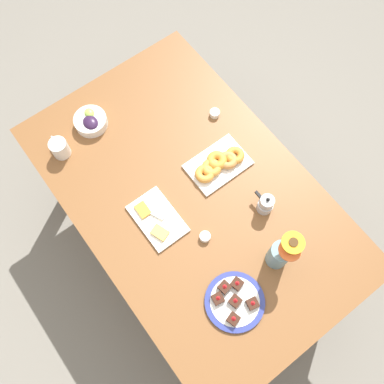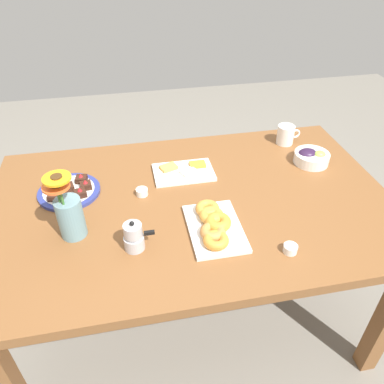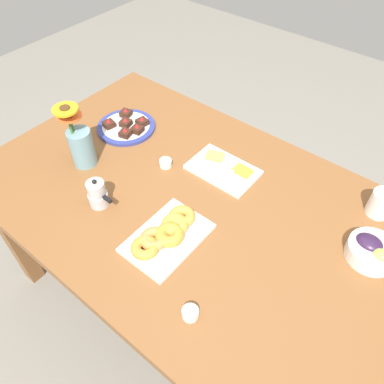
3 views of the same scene
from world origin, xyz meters
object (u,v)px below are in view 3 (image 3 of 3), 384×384
Objects in this scene: jam_cup_honey at (190,313)px; coffee_mug at (382,204)px; cheese_platter at (224,169)px; jam_cup_berry at (166,163)px; croissant_platter at (166,234)px; dining_table at (192,215)px; dessert_plate at (126,126)px; flower_vase at (81,144)px; moka_pot at (98,194)px; grape_bowl at (372,251)px.

coffee_mug is at bearing 68.91° from jam_cup_honey.
cheese_platter is 0.23m from jam_cup_berry.
coffee_mug is 2.44× the size of jam_cup_honey.
cheese_platter is at bearing 31.82° from jam_cup_berry.
coffee_mug reaches higher than croissant_platter.
dining_table is 33.33× the size of jam_cup_honey.
flower_vase is (0.03, -0.25, 0.08)m from dessert_plate.
cheese_platter is at bearing 59.59° from moka_pot.
jam_cup_berry is at bearing 80.24° from moka_pot.
grape_bowl is at bearing 1.22° from dessert_plate.
flower_vase is (-0.45, -0.30, 0.08)m from cheese_platter.
grape_bowl is 0.91m from moka_pot.
dining_table is 0.45m from jam_cup_honey.
flower_vase reaches higher than jam_cup_honey.
flower_vase is at bearing -164.97° from grape_bowl.
jam_cup_berry is at bearing -173.22° from grape_bowl.
flower_vase reaches higher than croissant_platter.
moka_pot is at bearing -99.76° from jam_cup_berry.
jam_cup_berry is 0.30m from dessert_plate.
jam_cup_honey is (-0.31, -0.51, -0.01)m from grape_bowl.
dining_table is 0.62m from grape_bowl.
flower_vase is 0.24m from moka_pot.
dining_table is 0.35m from moka_pot.
coffee_mug reaches higher than dining_table.
grape_bowl is at bearing 32.95° from croissant_platter.
cheese_platter is 0.55m from flower_vase.
croissant_platter is 0.29m from moka_pot.
croissant_platter is 0.50m from flower_vase.
jam_cup_honey is 0.62m from jam_cup_berry.
jam_cup_berry is (-0.46, 0.41, 0.00)m from jam_cup_honey.
coffee_mug is 0.98× the size of moka_pot.
jam_cup_honey is (0.23, -0.16, -0.01)m from croissant_platter.
jam_cup_berry is 0.33m from flower_vase.
dining_table is 0.21m from cheese_platter.
cheese_platter is 5.42× the size of jam_cup_berry.
jam_cup_honey reaches higher than dining_table.
jam_cup_honey is 1.00× the size of jam_cup_berry.
grape_bowl is 3.26× the size of jam_cup_berry.
grape_bowl is at bearing 6.78° from jam_cup_berry.
dessert_plate is (-0.48, 0.14, 0.10)m from dining_table.
grape_bowl is 0.63× the size of dessert_plate.
moka_pot is at bearing -143.49° from coffee_mug.
dessert_plate is at bearing -168.09° from coffee_mug.
cheese_platter reaches higher than dining_table.
flower_vase is (-0.99, -0.47, 0.05)m from coffee_mug.
dessert_plate is at bearing 147.88° from croissant_platter.
grape_bowl is 0.65m from croissant_platter.
jam_cup_honey is 0.40× the size of moka_pot.
dessert_plate reaches higher than jam_cup_honey.
flower_vase is at bearing -145.91° from cheese_platter.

